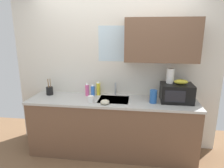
% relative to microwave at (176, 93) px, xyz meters
% --- Properties ---
extents(kitchen_wall_assembly, '(3.35, 0.42, 2.50)m').
position_rel_microwave_xyz_m(kitchen_wall_assembly, '(-0.81, 0.26, 0.33)').
color(kitchen_wall_assembly, silver).
rests_on(kitchen_wall_assembly, ground).
extents(counter_unit, '(2.58, 0.63, 0.90)m').
position_rel_microwave_xyz_m(counter_unit, '(-0.95, -0.05, -0.58)').
color(counter_unit, brown).
rests_on(counter_unit, ground).
extents(sink_faucet, '(0.03, 0.03, 0.21)m').
position_rel_microwave_xyz_m(sink_faucet, '(-0.93, 0.19, -0.03)').
color(sink_faucet, '#B2B5BA').
rests_on(sink_faucet, counter_unit).
extents(microwave, '(0.46, 0.35, 0.27)m').
position_rel_microwave_xyz_m(microwave, '(0.00, 0.00, 0.00)').
color(microwave, black).
rests_on(microwave, counter_unit).
extents(banana_bunch, '(0.20, 0.11, 0.07)m').
position_rel_microwave_xyz_m(banana_bunch, '(0.05, 0.00, 0.17)').
color(banana_bunch, gold).
rests_on(banana_bunch, microwave).
extents(paper_towel_roll, '(0.11, 0.11, 0.22)m').
position_rel_microwave_xyz_m(paper_towel_roll, '(-0.10, 0.05, 0.24)').
color(paper_towel_roll, white).
rests_on(paper_towel_roll, microwave).
extents(dish_soap_bottle_yellow, '(0.06, 0.06, 0.23)m').
position_rel_microwave_xyz_m(dish_soap_bottle_yellow, '(-1.21, 0.17, -0.02)').
color(dish_soap_bottle_yellow, yellow).
rests_on(dish_soap_bottle_yellow, counter_unit).
extents(dish_soap_bottle_blue, '(0.06, 0.06, 0.20)m').
position_rel_microwave_xyz_m(dish_soap_bottle_blue, '(-1.29, 0.12, -0.04)').
color(dish_soap_bottle_blue, blue).
rests_on(dish_soap_bottle_blue, counter_unit).
extents(dish_soap_bottle_pink, '(0.06, 0.06, 0.22)m').
position_rel_microwave_xyz_m(dish_soap_bottle_pink, '(-1.38, 0.10, -0.03)').
color(dish_soap_bottle_pink, '#E55999').
rests_on(dish_soap_bottle_pink, counter_unit).
extents(cereal_canister, '(0.10, 0.10, 0.19)m').
position_rel_microwave_xyz_m(cereal_canister, '(-0.34, -0.10, -0.04)').
color(cereal_canister, '#2659A5').
rests_on(cereal_canister, counter_unit).
extents(mug_white, '(0.08, 0.08, 0.09)m').
position_rel_microwave_xyz_m(mug_white, '(-1.25, -0.19, -0.09)').
color(mug_white, white).
rests_on(mug_white, counter_unit).
extents(utensil_crock, '(0.11, 0.11, 0.27)m').
position_rel_microwave_xyz_m(utensil_crock, '(-2.01, 0.07, -0.06)').
color(utensil_crock, black).
rests_on(utensil_crock, counter_unit).
extents(small_bowl, '(0.13, 0.13, 0.06)m').
position_rel_microwave_xyz_m(small_bowl, '(-1.03, -0.25, -0.10)').
color(small_bowl, beige).
rests_on(small_bowl, counter_unit).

